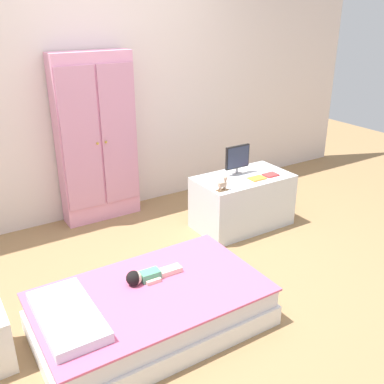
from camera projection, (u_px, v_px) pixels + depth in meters
ground_plane at (186, 284)px, 3.34m from camera, size 10.00×10.00×0.02m
back_wall at (95, 75)px, 4.04m from camera, size 6.40×0.05×2.70m
bed at (152, 309)px, 2.83m from camera, size 1.45×0.86×0.28m
pillow at (68, 316)px, 2.50m from camera, size 0.31×0.62×0.06m
doll at (144, 276)px, 2.86m from camera, size 0.39×0.13×0.10m
wardrobe at (97, 139)px, 4.09m from camera, size 0.73×0.25×1.58m
tv_stand at (242, 201)px, 4.12m from camera, size 0.88×0.50×0.50m
tv_monitor at (238, 158)px, 4.03m from camera, size 0.25×0.10×0.27m
rocking_horse_toy at (223, 184)px, 3.70m from camera, size 0.10×0.04×0.12m
book_orange at (257, 178)px, 3.97m from camera, size 0.15×0.11×0.01m
book_red at (271, 175)px, 4.05m from camera, size 0.13×0.10×0.01m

